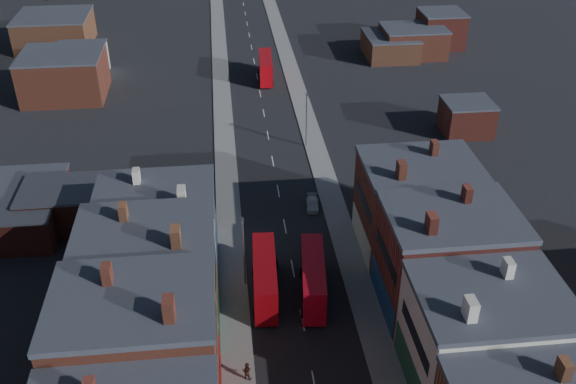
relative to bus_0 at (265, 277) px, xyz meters
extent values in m
cube|color=gray|center=(-3.22, 21.94, -2.24)|extent=(3.00, 200.00, 0.12)
cube|color=gray|center=(9.78, 21.94, -2.24)|extent=(3.00, 200.00, 0.12)
cylinder|color=slate|center=(-1.92, 1.94, 1.70)|extent=(0.16, 0.16, 8.00)
cube|color=slate|center=(-1.92, 1.94, 5.70)|extent=(0.25, 0.70, 0.25)
cylinder|color=slate|center=(8.48, 31.94, 1.70)|extent=(0.16, 0.16, 8.00)
cube|color=slate|center=(8.48, 31.94, 5.70)|extent=(0.25, 0.70, 0.25)
cube|color=#9E0910|center=(0.00, 0.00, -0.01)|extent=(2.72, 9.98, 3.95)
cube|color=black|center=(0.00, 0.00, -0.78)|extent=(2.74, 9.19, 0.81)
cube|color=black|center=(0.00, 0.00, 0.93)|extent=(2.74, 9.19, 0.81)
cylinder|color=black|center=(-1.27, -3.10, -1.85)|extent=(0.31, 0.91, 0.90)
cylinder|color=black|center=(0.97, -3.21, -1.85)|extent=(0.31, 0.91, 0.90)
cylinder|color=black|center=(-0.97, 3.21, -1.85)|extent=(0.31, 0.91, 0.90)
cylinder|color=black|center=(1.27, 3.10, -1.85)|extent=(0.31, 0.91, 0.90)
cube|color=red|center=(4.78, -0.57, -0.04)|extent=(3.24, 9.94, 3.90)
cube|color=black|center=(4.78, -0.57, -0.79)|extent=(3.22, 9.17, 0.80)
cube|color=black|center=(4.78, -0.57, 0.89)|extent=(3.22, 9.17, 0.80)
cylinder|color=black|center=(3.34, -3.56, -1.86)|extent=(0.36, 0.91, 0.89)
cylinder|color=black|center=(5.55, -3.79, -1.86)|extent=(0.36, 0.91, 0.89)
cylinder|color=black|center=(4.00, 2.65, -1.86)|extent=(0.36, 0.91, 0.89)
cylinder|color=black|center=(6.21, 2.42, -1.86)|extent=(0.36, 0.91, 0.89)
cube|color=#AB070D|center=(4.78, 58.35, -0.04)|extent=(2.72, 9.84, 3.90)
cube|color=black|center=(4.78, 58.35, -0.80)|extent=(2.74, 9.07, 0.80)
cube|color=black|center=(4.78, 58.35, 0.88)|extent=(2.74, 9.07, 0.80)
cylinder|color=black|center=(3.51, 55.30, -1.86)|extent=(0.31, 0.90, 0.89)
cylinder|color=black|center=(5.72, 55.18, -1.86)|extent=(0.31, 0.90, 0.89)
cylinder|color=black|center=(3.83, 61.52, -1.86)|extent=(0.31, 0.90, 0.89)
cylinder|color=black|center=(6.04, 61.41, -1.86)|extent=(0.31, 0.90, 0.89)
imported|color=black|center=(0.45, 2.77, -1.64)|extent=(2.67, 4.95, 1.32)
imported|color=silver|center=(7.08, 15.66, -1.77)|extent=(1.87, 3.79, 1.06)
imported|color=#42251A|center=(-2.44, -10.83, -1.31)|extent=(0.97, 0.77, 1.75)
camera|label=1|loc=(-3.18, -49.86, 40.72)|focal=40.00mm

